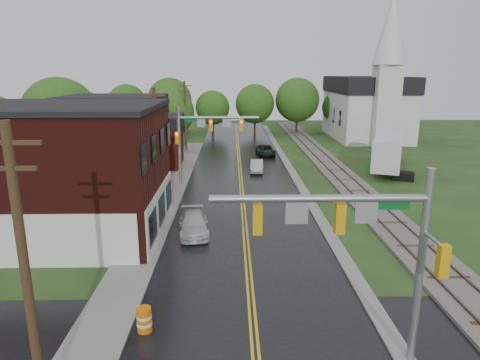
{
  "coord_description": "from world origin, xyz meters",
  "views": [
    {
      "loc": [
        -0.86,
        -11.33,
        10.25
      ],
      "look_at": [
        -0.34,
        15.02,
        3.5
      ],
      "focal_mm": 32.0,
      "sensor_mm": 36.0,
      "label": 1
    }
  ],
  "objects_px": {
    "brick_building": "(47,171)",
    "utility_pole_b": "(156,143)",
    "church": "(369,101)",
    "semi_trailer": "(389,149)",
    "traffic_signal_far": "(203,131)",
    "sedan_silver": "(257,166)",
    "traffic_signal_near": "(361,233)",
    "construction_barrel": "(144,320)",
    "utility_pole_c": "(185,115)",
    "tree_left_b": "(62,118)",
    "tree_left_c": "(122,120)",
    "utility_pole_a": "(25,270)",
    "tree_left_e": "(171,113)",
    "suv_dark": "(266,151)",
    "pickup_white": "(194,224)"
  },
  "relations": [
    {
      "from": "brick_building",
      "to": "utility_pole_b",
      "type": "bearing_deg",
      "value": 50.93
    },
    {
      "from": "traffic_signal_far",
      "to": "tree_left_b",
      "type": "height_order",
      "value": "tree_left_b"
    },
    {
      "from": "traffic_signal_far",
      "to": "tree_left_b",
      "type": "bearing_deg",
      "value": 161.19
    },
    {
      "from": "tree_left_b",
      "to": "tree_left_e",
      "type": "height_order",
      "value": "tree_left_b"
    },
    {
      "from": "traffic_signal_near",
      "to": "pickup_white",
      "type": "distance_m",
      "value": 15.11
    },
    {
      "from": "traffic_signal_near",
      "to": "utility_pole_b",
      "type": "bearing_deg",
      "value": 117.19
    },
    {
      "from": "traffic_signal_near",
      "to": "sedan_silver",
      "type": "distance_m",
      "value": 30.47
    },
    {
      "from": "suv_dark",
      "to": "construction_barrel",
      "type": "height_order",
      "value": "suv_dark"
    },
    {
      "from": "traffic_signal_near",
      "to": "utility_pole_a",
      "type": "relative_size",
      "value": 0.82
    },
    {
      "from": "tree_left_b",
      "to": "church",
      "type": "bearing_deg",
      "value": 29.99
    },
    {
      "from": "church",
      "to": "construction_barrel",
      "type": "distance_m",
      "value": 55.66
    },
    {
      "from": "church",
      "to": "semi_trailer",
      "type": "height_order",
      "value": "church"
    },
    {
      "from": "utility_pole_a",
      "to": "tree_left_b",
      "type": "height_order",
      "value": "tree_left_b"
    },
    {
      "from": "brick_building",
      "to": "traffic_signal_far",
      "type": "height_order",
      "value": "brick_building"
    },
    {
      "from": "tree_left_c",
      "to": "pickup_white",
      "type": "bearing_deg",
      "value": -67.34
    },
    {
      "from": "traffic_signal_far",
      "to": "sedan_silver",
      "type": "distance_m",
      "value": 8.5
    },
    {
      "from": "construction_barrel",
      "to": "suv_dark",
      "type": "bearing_deg",
      "value": 78.13
    },
    {
      "from": "suv_dark",
      "to": "pickup_white",
      "type": "height_order",
      "value": "pickup_white"
    },
    {
      "from": "utility_pole_a",
      "to": "tree_left_e",
      "type": "relative_size",
      "value": 1.1
    },
    {
      "from": "brick_building",
      "to": "sedan_silver",
      "type": "bearing_deg",
      "value": 50.24
    },
    {
      "from": "traffic_signal_far",
      "to": "semi_trailer",
      "type": "bearing_deg",
      "value": 16.7
    },
    {
      "from": "tree_left_b",
      "to": "semi_trailer",
      "type": "relative_size",
      "value": 0.8
    },
    {
      "from": "brick_building",
      "to": "suv_dark",
      "type": "distance_m",
      "value": 30.59
    },
    {
      "from": "traffic_signal_far",
      "to": "construction_barrel",
      "type": "height_order",
      "value": "traffic_signal_far"
    },
    {
      "from": "utility_pole_c",
      "to": "construction_barrel",
      "type": "distance_m",
      "value": 40.29
    },
    {
      "from": "utility_pole_a",
      "to": "brick_building",
      "type": "bearing_deg",
      "value": 110.75
    },
    {
      "from": "utility_pole_b",
      "to": "tree_left_e",
      "type": "xyz_separation_m",
      "value": [
        -2.05,
        23.9,
        0.09
      ]
    },
    {
      "from": "church",
      "to": "pickup_white",
      "type": "bearing_deg",
      "value": -120.93
    },
    {
      "from": "construction_barrel",
      "to": "traffic_signal_near",
      "type": "bearing_deg",
      "value": -14.23
    },
    {
      "from": "traffic_signal_near",
      "to": "pickup_white",
      "type": "bearing_deg",
      "value": 118.13
    },
    {
      "from": "brick_building",
      "to": "utility_pole_b",
      "type": "distance_m",
      "value": 9.03
    },
    {
      "from": "utility_pole_c",
      "to": "construction_barrel",
      "type": "bearing_deg",
      "value": -86.59
    },
    {
      "from": "brick_building",
      "to": "utility_pole_c",
      "type": "bearing_deg",
      "value": 78.91
    },
    {
      "from": "suv_dark",
      "to": "church",
      "type": "bearing_deg",
      "value": 34.44
    },
    {
      "from": "semi_trailer",
      "to": "construction_barrel",
      "type": "bearing_deg",
      "value": -124.97
    },
    {
      "from": "tree_left_c",
      "to": "semi_trailer",
      "type": "distance_m",
      "value": 30.48
    },
    {
      "from": "traffic_signal_near",
      "to": "construction_barrel",
      "type": "distance_m",
      "value": 9.27
    },
    {
      "from": "traffic_signal_far",
      "to": "construction_barrel",
      "type": "bearing_deg",
      "value": -92.35
    },
    {
      "from": "brick_building",
      "to": "traffic_signal_near",
      "type": "xyz_separation_m",
      "value": [
        15.96,
        -13.0,
        0.82
      ]
    },
    {
      "from": "utility_pole_b",
      "to": "sedan_silver",
      "type": "bearing_deg",
      "value": 49.78
    },
    {
      "from": "sedan_silver",
      "to": "construction_barrel",
      "type": "distance_m",
      "value": 28.77
    },
    {
      "from": "traffic_signal_near",
      "to": "utility_pole_c",
      "type": "distance_m",
      "value": 43.24
    },
    {
      "from": "brick_building",
      "to": "church",
      "type": "height_order",
      "value": "church"
    },
    {
      "from": "utility_pole_a",
      "to": "tree_left_e",
      "type": "distance_m",
      "value": 45.94
    },
    {
      "from": "tree_left_c",
      "to": "tree_left_e",
      "type": "height_order",
      "value": "tree_left_e"
    },
    {
      "from": "suv_dark",
      "to": "pickup_white",
      "type": "distance_m",
      "value": 27.01
    },
    {
      "from": "church",
      "to": "traffic_signal_far",
      "type": "height_order",
      "value": "church"
    },
    {
      "from": "utility_pole_c",
      "to": "tree_left_c",
      "type": "bearing_deg",
      "value": -149.8
    },
    {
      "from": "utility_pole_a",
      "to": "tree_left_c",
      "type": "distance_m",
      "value": 40.52
    },
    {
      "from": "utility_pole_c",
      "to": "pickup_white",
      "type": "xyz_separation_m",
      "value": [
        3.45,
        -29.23,
        -4.08
      ]
    }
  ]
}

